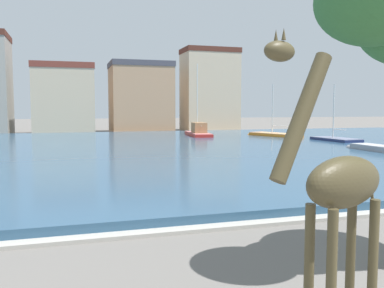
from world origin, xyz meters
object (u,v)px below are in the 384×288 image
sailboat_red (197,133)px  sailboat_orange (271,136)px  giraffe_statue (339,189)px  sailboat_navy (332,141)px

sailboat_red → sailboat_orange: size_ratio=1.14×
sailboat_red → sailboat_orange: 8.67m
sailboat_orange → giraffe_statue: bearing=-116.2°
sailboat_orange → sailboat_navy: bearing=-71.3°
sailboat_navy → sailboat_orange: sailboat_orange is taller
sailboat_navy → sailboat_red: sailboat_red is taller
sailboat_navy → sailboat_orange: size_ratio=0.80×
sailboat_red → sailboat_orange: (8.02, -3.27, -0.24)m
giraffe_statue → sailboat_orange: 43.03m
giraffe_statue → sailboat_red: 43.29m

